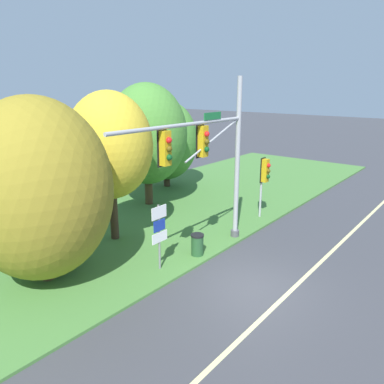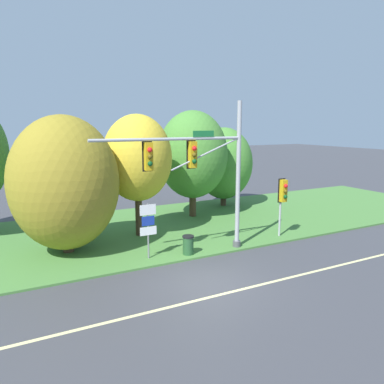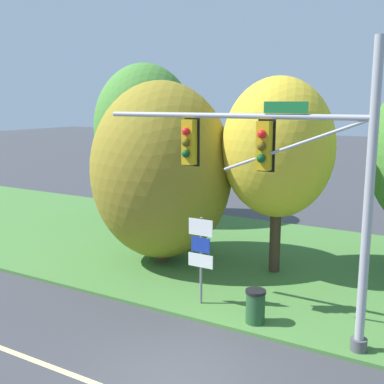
{
  "view_description": "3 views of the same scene",
  "coord_description": "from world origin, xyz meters",
  "px_view_note": "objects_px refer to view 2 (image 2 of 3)",
  "views": [
    {
      "loc": [
        -10.85,
        -5.89,
        7.05
      ],
      "look_at": [
        1.65,
        4.2,
        2.45
      ],
      "focal_mm": 35.0,
      "sensor_mm": 36.0,
      "label": 1
    },
    {
      "loc": [
        -7.28,
        -12.33,
        6.32
      ],
      "look_at": [
        0.79,
        3.01,
        3.17
      ],
      "focal_mm": 35.0,
      "sensor_mm": 36.0,
      "label": 2
    },
    {
      "loc": [
        5.27,
        -8.34,
        6.02
      ],
      "look_at": [
        -1.54,
        3.39,
        3.47
      ],
      "focal_mm": 45.0,
      "sensor_mm": 36.0,
      "label": 3
    }
  ],
  "objects_px": {
    "tree_left_of_mast": "(65,183)",
    "tree_mid_verge": "(193,155)",
    "traffic_signal_mast": "(203,166)",
    "pedestrian_signal_near_kerb": "(283,195)",
    "tree_behind_signpost": "(137,158)",
    "tree_tall_centre": "(224,164)",
    "route_sign_post": "(148,224)",
    "trash_bin": "(188,245)"
  },
  "relations": [
    {
      "from": "tree_left_of_mast",
      "to": "tree_mid_verge",
      "type": "bearing_deg",
      "value": 22.15
    },
    {
      "from": "traffic_signal_mast",
      "to": "pedestrian_signal_near_kerb",
      "type": "bearing_deg",
      "value": 3.07
    },
    {
      "from": "tree_behind_signpost",
      "to": "tree_tall_centre",
      "type": "distance_m",
      "value": 9.71
    },
    {
      "from": "traffic_signal_mast",
      "to": "route_sign_post",
      "type": "xyz_separation_m",
      "value": [
        -2.64,
        0.49,
        -2.61
      ]
    },
    {
      "from": "tree_tall_centre",
      "to": "tree_left_of_mast",
      "type": "bearing_deg",
      "value": -156.17
    },
    {
      "from": "route_sign_post",
      "to": "tree_behind_signpost",
      "type": "distance_m",
      "value": 4.73
    },
    {
      "from": "trash_bin",
      "to": "tree_left_of_mast",
      "type": "bearing_deg",
      "value": 148.59
    },
    {
      "from": "traffic_signal_mast",
      "to": "trash_bin",
      "type": "distance_m",
      "value": 3.88
    },
    {
      "from": "route_sign_post",
      "to": "tree_behind_signpost",
      "type": "bearing_deg",
      "value": 76.74
    },
    {
      "from": "tree_behind_signpost",
      "to": "trash_bin",
      "type": "height_order",
      "value": "tree_behind_signpost"
    },
    {
      "from": "route_sign_post",
      "to": "tree_tall_centre",
      "type": "height_order",
      "value": "tree_tall_centre"
    },
    {
      "from": "tree_behind_signpost",
      "to": "traffic_signal_mast",
      "type": "bearing_deg",
      "value": -67.66
    },
    {
      "from": "traffic_signal_mast",
      "to": "tree_mid_verge",
      "type": "bearing_deg",
      "value": 66.02
    },
    {
      "from": "pedestrian_signal_near_kerb",
      "to": "trash_bin",
      "type": "height_order",
      "value": "pedestrian_signal_near_kerb"
    },
    {
      "from": "tree_mid_verge",
      "to": "tree_tall_centre",
      "type": "bearing_deg",
      "value": 27.66
    },
    {
      "from": "traffic_signal_mast",
      "to": "tree_behind_signpost",
      "type": "distance_m",
      "value": 4.62
    },
    {
      "from": "tree_mid_verge",
      "to": "tree_behind_signpost",
      "type": "bearing_deg",
      "value": -151.85
    },
    {
      "from": "route_sign_post",
      "to": "tree_mid_verge",
      "type": "bearing_deg",
      "value": 48.12
    },
    {
      "from": "tree_left_of_mast",
      "to": "traffic_signal_mast",
      "type": "bearing_deg",
      "value": -29.05
    },
    {
      "from": "route_sign_post",
      "to": "tree_left_of_mast",
      "type": "bearing_deg",
      "value": 139.22
    },
    {
      "from": "route_sign_post",
      "to": "traffic_signal_mast",
      "type": "bearing_deg",
      "value": -10.6
    },
    {
      "from": "route_sign_post",
      "to": "trash_bin",
      "type": "relative_size",
      "value": 2.83
    },
    {
      "from": "tree_mid_verge",
      "to": "trash_bin",
      "type": "height_order",
      "value": "tree_mid_verge"
    },
    {
      "from": "tree_left_of_mast",
      "to": "trash_bin",
      "type": "height_order",
      "value": "tree_left_of_mast"
    },
    {
      "from": "route_sign_post",
      "to": "tree_left_of_mast",
      "type": "distance_m",
      "value": 4.55
    },
    {
      "from": "pedestrian_signal_near_kerb",
      "to": "tree_behind_signpost",
      "type": "distance_m",
      "value": 8.25
    },
    {
      "from": "pedestrian_signal_near_kerb",
      "to": "route_sign_post",
      "type": "bearing_deg",
      "value": 178.42
    },
    {
      "from": "traffic_signal_mast",
      "to": "route_sign_post",
      "type": "relative_size",
      "value": 2.86
    },
    {
      "from": "tree_mid_verge",
      "to": "trash_bin",
      "type": "relative_size",
      "value": 7.67
    },
    {
      "from": "tree_behind_signpost",
      "to": "trash_bin",
      "type": "relative_size",
      "value": 7.29
    },
    {
      "from": "traffic_signal_mast",
      "to": "trash_bin",
      "type": "xyz_separation_m",
      "value": [
        -0.75,
        0.13,
        -3.8
      ]
    },
    {
      "from": "tree_left_of_mast",
      "to": "tree_mid_verge",
      "type": "distance_m",
      "value": 9.6
    },
    {
      "from": "pedestrian_signal_near_kerb",
      "to": "tree_mid_verge",
      "type": "height_order",
      "value": "tree_mid_verge"
    },
    {
      "from": "pedestrian_signal_near_kerb",
      "to": "tree_mid_verge",
      "type": "distance_m",
      "value": 7.13
    },
    {
      "from": "pedestrian_signal_near_kerb",
      "to": "traffic_signal_mast",
      "type": "bearing_deg",
      "value": -176.93
    },
    {
      "from": "tree_mid_verge",
      "to": "pedestrian_signal_near_kerb",
      "type": "bearing_deg",
      "value": -71.81
    },
    {
      "from": "pedestrian_signal_near_kerb",
      "to": "tree_behind_signpost",
      "type": "height_order",
      "value": "tree_behind_signpost"
    },
    {
      "from": "traffic_signal_mast",
      "to": "tree_behind_signpost",
      "type": "height_order",
      "value": "traffic_signal_mast"
    },
    {
      "from": "route_sign_post",
      "to": "trash_bin",
      "type": "distance_m",
      "value": 2.27
    },
    {
      "from": "tree_mid_verge",
      "to": "trash_bin",
      "type": "distance_m",
      "value": 8.55
    },
    {
      "from": "tree_behind_signpost",
      "to": "tree_mid_verge",
      "type": "bearing_deg",
      "value": 28.15
    },
    {
      "from": "traffic_signal_mast",
      "to": "pedestrian_signal_near_kerb",
      "type": "distance_m",
      "value": 5.53
    }
  ]
}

